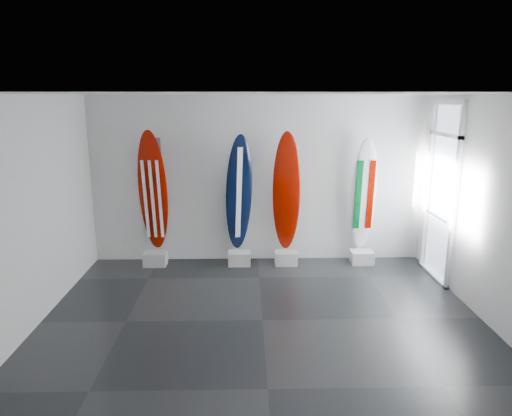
{
  "coord_description": "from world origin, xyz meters",
  "views": [
    {
      "loc": [
        -0.22,
        -5.84,
        2.97
      ],
      "look_at": [
        -0.06,
        1.4,
        1.24
      ],
      "focal_mm": 32.84,
      "sensor_mm": 36.0,
      "label": 1
    }
  ],
  "objects_px": {
    "surfboard_usa": "(153,192)",
    "surfboard_navy": "(239,193)",
    "surfboard_swiss": "(286,192)",
    "surfboard_italy": "(364,195)"
  },
  "relations": [
    {
      "from": "surfboard_italy",
      "to": "surfboard_usa",
      "type": "bearing_deg",
      "value": 176.66
    },
    {
      "from": "surfboard_italy",
      "to": "surfboard_swiss",
      "type": "bearing_deg",
      "value": 176.66
    },
    {
      "from": "surfboard_usa",
      "to": "surfboard_swiss",
      "type": "bearing_deg",
      "value": 0.7
    },
    {
      "from": "surfboard_usa",
      "to": "surfboard_swiss",
      "type": "relative_size",
      "value": 1.03
    },
    {
      "from": "surfboard_usa",
      "to": "surfboard_italy",
      "type": "height_order",
      "value": "surfboard_usa"
    },
    {
      "from": "surfboard_navy",
      "to": "surfboard_swiss",
      "type": "relative_size",
      "value": 0.98
    },
    {
      "from": "surfboard_usa",
      "to": "surfboard_swiss",
      "type": "height_order",
      "value": "surfboard_usa"
    },
    {
      "from": "surfboard_swiss",
      "to": "surfboard_navy",
      "type": "bearing_deg",
      "value": -174.89
    },
    {
      "from": "surfboard_usa",
      "to": "surfboard_navy",
      "type": "bearing_deg",
      "value": 0.7
    },
    {
      "from": "surfboard_navy",
      "to": "surfboard_italy",
      "type": "distance_m",
      "value": 2.23
    }
  ]
}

